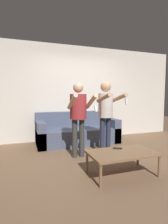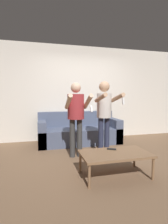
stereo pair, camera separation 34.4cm
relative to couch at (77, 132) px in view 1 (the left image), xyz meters
The scene contains 7 objects.
ground_plane 1.25m from the couch, 81.77° to the right, with size 14.00×14.00×0.00m, color brown.
wall_back 1.19m from the couch, 69.90° to the left, with size 6.40×0.06×2.70m.
couch is the anchor object (origin of this frame).
person_standing_left 1.33m from the couch, 105.52° to the right, with size 0.46×0.68×1.53m.
person_standing_right 1.35m from the couch, 74.51° to the right, with size 0.43×0.71×1.57m.
coffee_table 2.12m from the couch, 87.27° to the right, with size 1.07×0.61×0.37m.
remote_on_table 1.96m from the couch, 86.79° to the right, with size 0.15×0.10×0.02m.
Camera 1 is at (-1.54, -3.25, 1.24)m, focal length 28.00 mm.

